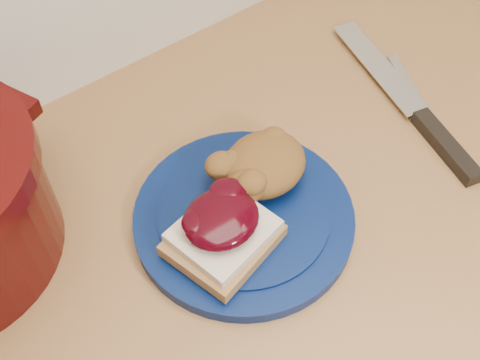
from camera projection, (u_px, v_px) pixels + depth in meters
base_cabinet at (258, 351)px, 1.08m from camera, size 4.00×0.60×0.86m
plate at (244, 218)px, 0.68m from camera, size 0.28×0.28×0.02m
sandwich at (222, 230)px, 0.63m from camera, size 0.13×0.12×0.05m
stuffing_mound at (265, 164)px, 0.68m from camera, size 0.11×0.10×0.05m
chef_knife at (426, 123)px, 0.77m from camera, size 0.10×0.31×0.02m
butter_knife at (416, 96)px, 0.81m from camera, size 0.08×0.16×0.00m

